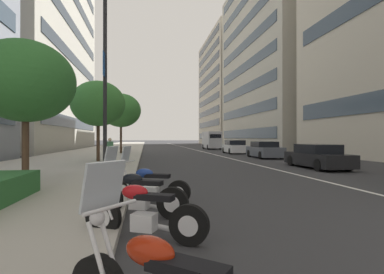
{
  "coord_description": "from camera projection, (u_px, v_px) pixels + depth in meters",
  "views": [
    {
      "loc": [
        -1.85,
        6.79,
        1.67
      ],
      "look_at": [
        15.08,
        4.08,
        1.73
      ],
      "focal_mm": 27.12,
      "sensor_mm": 36.0,
      "label": 1
    }
  ],
  "objects": [
    {
      "name": "office_tower_far_left_down_avenue",
      "position": [
        247.0,
        91.0,
        77.16
      ],
      "size": [
        26.31,
        21.67,
        28.11
      ],
      "color": "beige",
      "rests_on": "ground"
    },
    {
      "name": "street_lamp_with_banners",
      "position": [
        112.0,
        58.0,
        13.57
      ],
      "size": [
        1.26,
        2.49,
        8.89
      ],
      "color": "#232326",
      "rests_on": "sidewalk_right_plaza"
    },
    {
      "name": "street_tree_by_lamp_post",
      "position": [
        121.0,
        110.0,
        28.89
      ],
      "size": [
        3.94,
        3.94,
        5.95
      ],
      "color": "#473323",
      "rests_on": "sidewalk_right_plaza"
    },
    {
      "name": "car_following_behind",
      "position": [
        235.0,
        147.0,
        31.15
      ],
      "size": [
        4.34,
        2.06,
        1.42
      ],
      "rotation": [
        0.0,
        0.0,
        -0.04
      ],
      "color": "silver",
      "rests_on": "ground"
    },
    {
      "name": "motorcycle_second_in_row",
      "position": [
        138.0,
        196.0,
        6.12
      ],
      "size": [
        1.02,
        2.0,
        1.49
      ],
      "rotation": [
        0.0,
        0.0,
        1.14
      ],
      "color": "black",
      "rests_on": "ground"
    },
    {
      "name": "motorcycle_far_end_row",
      "position": [
        143.0,
        215.0,
        4.72
      ],
      "size": [
        1.07,
        2.01,
        1.1
      ],
      "rotation": [
        0.0,
        0.0,
        1.12
      ],
      "color": "black",
      "rests_on": "ground"
    },
    {
      "name": "lane_centre_stripe",
      "position": [
        199.0,
        151.0,
        37.45
      ],
      "size": [
        110.0,
        0.16,
        0.01
      ],
      "primitive_type": "cube",
      "color": "silver",
      "rests_on": "ground"
    },
    {
      "name": "car_far_down_avenue",
      "position": [
        317.0,
        157.0,
        16.02
      ],
      "size": [
        4.5,
        1.93,
        1.32
      ],
      "rotation": [
        0.0,
        0.0,
        -0.03
      ],
      "color": "black",
      "rests_on": "ground"
    },
    {
      "name": "motorcycle_under_tarp",
      "position": [
        149.0,
        186.0,
        7.45
      ],
      "size": [
        0.92,
        2.0,
        1.46
      ],
      "rotation": [
        0.0,
        0.0,
        1.21
      ],
      "color": "black",
      "rests_on": "ground"
    },
    {
      "name": "delivery_van_ahead",
      "position": [
        212.0,
        140.0,
        43.11
      ],
      "size": [
        5.03,
        2.05,
        2.59
      ],
      "rotation": [
        0.0,
        0.0,
        -0.01
      ],
      "color": "#B7B7BC",
      "rests_on": "ground"
    },
    {
      "name": "office_tower_mid_left",
      "position": [
        292.0,
        61.0,
        49.12
      ],
      "size": [
        27.11,
        17.25,
        29.56
      ],
      "color": "#B7B2A3",
      "rests_on": "ground"
    },
    {
      "name": "car_mid_block_traffic",
      "position": [
        264.0,
        150.0,
        24.17
      ],
      "size": [
        4.31,
        2.02,
        1.37
      ],
      "rotation": [
        0.0,
        0.0,
        -0.03
      ],
      "color": "#4C515B",
      "rests_on": "ground"
    },
    {
      "name": "street_tree_mid_sidewalk",
      "position": [
        26.0,
        82.0,
        9.53
      ],
      "size": [
        3.14,
        3.14,
        4.72
      ],
      "color": "#473323",
      "rests_on": "sidewalk_right_plaza"
    },
    {
      "name": "street_tree_far_plaza",
      "position": [
        98.0,
        104.0,
        19.01
      ],
      "size": [
        3.49,
        3.49,
        5.26
      ],
      "color": "#473323",
      "rests_on": "sidewalk_right_plaza"
    },
    {
      "name": "pedestrian_on_plaza",
      "position": [
        110.0,
        151.0,
        17.32
      ],
      "size": [
        0.31,
        0.43,
        1.52
      ],
      "rotation": [
        0.0,
        0.0,
        0.12
      ],
      "color": "#33478C",
      "rests_on": "sidewalk_right_plaza"
    },
    {
      "name": "sidewalk_right_plaza",
      "position": [
        100.0,
        153.0,
        30.68
      ],
      "size": [
        160.0,
        8.79,
        0.15
      ],
      "primitive_type": "cube",
      "color": "#A39E93",
      "rests_on": "ground"
    }
  ]
}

